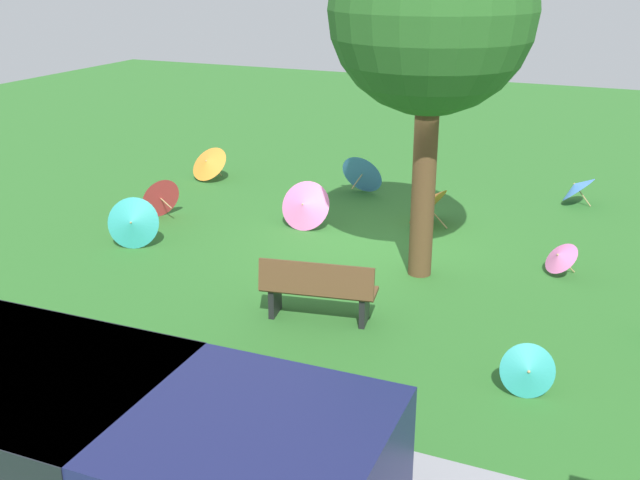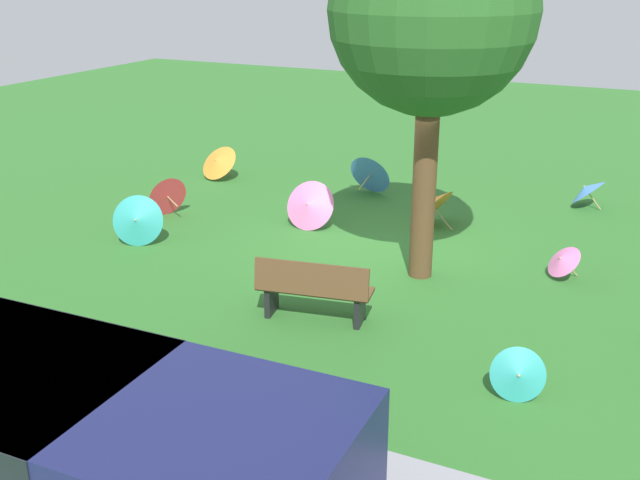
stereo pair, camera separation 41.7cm
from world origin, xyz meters
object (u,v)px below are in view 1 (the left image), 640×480
parasol_pink_0 (304,205)px  parasol_teal_2 (528,371)px  parasol_blue_0 (576,187)px  parasol_pink_1 (560,257)px  parasol_orange_1 (424,203)px  parasol_teal_3 (132,223)px  van_dark (96,448)px  parasol_blue_1 (364,172)px  parasol_red_1 (159,196)px  shade_tree (432,12)px  parasol_orange_2 (208,163)px  park_bench (318,290)px

parasol_pink_0 → parasol_teal_2: bearing=138.5°
parasol_blue_0 → parasol_teal_2: parasol_blue_0 is taller
parasol_pink_1 → parasol_orange_1: bearing=-29.9°
parasol_teal_3 → parasol_pink_1: bearing=-166.4°
van_dark → parasol_pink_0: bearing=-77.4°
parasol_pink_0 → parasol_blue_1: parasol_blue_1 is taller
parasol_orange_1 → parasol_red_1: 5.11m
parasol_pink_0 → parasol_orange_1: parasol_pink_0 is taller
parasol_orange_1 → parasol_blue_0: 3.49m
parasol_pink_0 → parasol_blue_1: (-0.21, -2.59, 0.01)m
shade_tree → parasol_orange_1: (0.62, -2.36, -3.60)m
shade_tree → parasol_teal_2: shade_tree is taller
parasol_blue_0 → parasol_pink_0: bearing=38.5°
parasol_red_1 → parasol_blue_0: bearing=-151.0°
parasol_blue_1 → parasol_teal_3: 5.32m
van_dark → parasol_blue_1: size_ratio=4.65×
van_dark → parasol_red_1: size_ratio=5.29×
parasol_blue_0 → parasol_pink_1: parasol_blue_0 is taller
parasol_orange_2 → parasol_red_1: parasol_red_1 is taller
parasol_blue_1 → parasol_pink_1: bearing=145.8°
van_dark → parasol_orange_2: bearing=-63.0°
shade_tree → van_dark: bearing=83.2°
shade_tree → parasol_teal_3: (4.91, 0.85, -3.57)m
parasol_orange_1 → parasol_pink_1: (-2.66, 1.53, -0.11)m
parasol_red_1 → parasol_teal_3: parasol_teal_3 is taller
parasol_pink_1 → parasol_blue_0: bearing=-87.5°
parasol_pink_1 → parasol_blue_1: parasol_blue_1 is taller
parasol_teal_3 → parasol_pink_0: bearing=-137.7°
parasol_pink_0 → parasol_blue_0: parasol_pink_0 is taller
parasol_teal_2 → parasol_teal_3: (7.08, -2.13, 0.14)m
parasol_pink_0 → van_dark: bearing=102.6°
parasol_pink_0 → parasol_pink_1: parasol_pink_0 is taller
parasol_red_1 → parasol_teal_2: size_ratio=1.25×
van_dark → parasol_blue_0: 11.88m
parasol_pink_1 → parasol_blue_1: 5.36m
park_bench → parasol_blue_0: park_bench is taller
van_dark → shade_tree: bearing=-96.8°
parasol_blue_0 → parasol_red_1: size_ratio=0.95×
parasol_orange_2 → park_bench: bearing=133.0°
parasol_pink_0 → parasol_teal_3: bearing=42.3°
park_bench → parasol_pink_1: (-2.85, -3.01, -0.15)m
van_dark → parasol_teal_3: (4.10, -5.92, -0.46)m
parasol_teal_3 → parasol_blue_1: bearing=-118.2°
parasol_orange_2 → parasol_blue_1: (-3.58, -0.49, 0.05)m
parasol_orange_2 → parasol_teal_3: size_ratio=1.01×
van_dark → park_bench: size_ratio=2.80×
parasol_teal_2 → parasol_pink_1: bearing=-88.1°
parasol_blue_0 → parasol_blue_1: 4.37m
parasol_orange_1 → parasol_red_1: bearing=18.5°
parasol_pink_1 → parasol_orange_2: 8.39m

